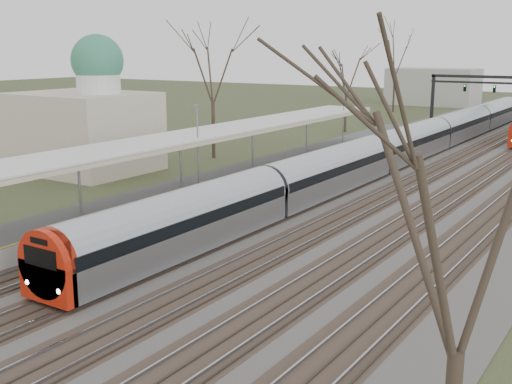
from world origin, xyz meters
TOP-DOWN VIEW (x-y plane):
  - track_bed at (0.26, 55.00)m, footprint 24.00×160.00m
  - platform at (-9.05, 37.50)m, footprint 3.50×69.00m
  - canopy at (-9.05, 32.99)m, footprint 4.10×50.00m
  - dome_building at (-21.71, 38.00)m, footprint 10.00×8.00m
  - tree_west_far at (-17.00, 48.00)m, footprint 5.50×5.50m
  - tree_east_near at (13.00, 15.00)m, footprint 4.50×4.50m
  - train_near at (-2.50, 55.68)m, footprint 2.62×75.21m

SIDE VIEW (x-z plane):
  - track_bed at x=0.26m, z-range -0.05..0.17m
  - platform at x=-9.05m, z-range 0.00..1.00m
  - train_near at x=-2.50m, z-range -0.05..3.00m
  - dome_building at x=-21.71m, z-range -1.43..8.87m
  - canopy at x=-9.05m, z-range 2.37..5.48m
  - tree_east_near at x=13.00m, z-range 1.92..11.19m
  - tree_west_far at x=-17.00m, z-range 2.35..13.68m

